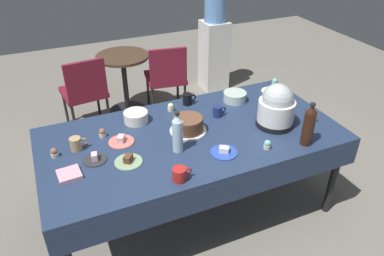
{
  "coord_description": "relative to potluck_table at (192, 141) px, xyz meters",
  "views": [
    {
      "loc": [
        -0.92,
        -2.1,
        2.24
      ],
      "look_at": [
        0.0,
        0.0,
        0.8
      ],
      "focal_mm": 34.6,
      "sensor_mm": 36.0,
      "label": 1
    }
  ],
  "objects": [
    {
      "name": "ground",
      "position": [
        0.0,
        0.0,
        -0.69
      ],
      "size": [
        9.0,
        9.0,
        0.0
      ],
      "primitive_type": "plane",
      "color": "slate"
    },
    {
      "name": "potluck_table",
      "position": [
        0.0,
        0.0,
        0.0
      ],
      "size": [
        2.2,
        1.1,
        0.75
      ],
      "color": "navy",
      "rests_on": "ground"
    },
    {
      "name": "frosted_layer_cake",
      "position": [
        -0.01,
        0.04,
        0.12
      ],
      "size": [
        0.27,
        0.27,
        0.12
      ],
      "color": "silver",
      "rests_on": "potluck_table"
    },
    {
      "name": "slow_cooker",
      "position": [
        0.63,
        -0.14,
        0.22
      ],
      "size": [
        0.29,
        0.29,
        0.34
      ],
      "color": "black",
      "rests_on": "potluck_table"
    },
    {
      "name": "glass_salad_bowl",
      "position": [
        0.54,
        0.33,
        0.1
      ],
      "size": [
        0.2,
        0.2,
        0.08
      ],
      "primitive_type": "cylinder",
      "color": "#B2C6BC",
      "rests_on": "potluck_table"
    },
    {
      "name": "ceramic_snack_bowl",
      "position": [
        -0.33,
        0.33,
        0.1
      ],
      "size": [
        0.19,
        0.19,
        0.08
      ],
      "primitive_type": "cylinder",
      "color": "silver",
      "rests_on": "potluck_table"
    },
    {
      "name": "dessert_plate_charcoal",
      "position": [
        -0.72,
        -0.04,
        0.07
      ],
      "size": [
        0.16,
        0.16,
        0.05
      ],
      "color": "#2D2D33",
      "rests_on": "potluck_table"
    },
    {
      "name": "dessert_plate_sage",
      "position": [
        -0.52,
        -0.15,
        0.08
      ],
      "size": [
        0.19,
        0.19,
        0.06
      ],
      "color": "#8CA87F",
      "rests_on": "potluck_table"
    },
    {
      "name": "dessert_plate_cobalt",
      "position": [
        0.1,
        -0.31,
        0.07
      ],
      "size": [
        0.19,
        0.19,
        0.05
      ],
      "color": "#2D4CB2",
      "rests_on": "potluck_table"
    },
    {
      "name": "dessert_plate_coral",
      "position": [
        -0.51,
        0.1,
        0.07
      ],
      "size": [
        0.18,
        0.18,
        0.05
      ],
      "color": "#E07266",
      "rests_on": "potluck_table"
    },
    {
      "name": "dessert_plate_cream",
      "position": [
        0.93,
        0.35,
        0.07
      ],
      "size": [
        0.18,
        0.18,
        0.05
      ],
      "color": "beige",
      "rests_on": "potluck_table"
    },
    {
      "name": "cupcake_cocoa",
      "position": [
        -0.02,
        0.39,
        0.09
      ],
      "size": [
        0.05,
        0.05,
        0.07
      ],
      "color": "beige",
      "rests_on": "potluck_table"
    },
    {
      "name": "cupcake_rose",
      "position": [
        -0.96,
        0.11,
        0.09
      ],
      "size": [
        0.05,
        0.05,
        0.07
      ],
      "color": "beige",
      "rests_on": "potluck_table"
    },
    {
      "name": "cupcake_lemon",
      "position": [
        1.03,
        0.45,
        0.09
      ],
      "size": [
        0.05,
        0.05,
        0.07
      ],
      "color": "beige",
      "rests_on": "potluck_table"
    },
    {
      "name": "cupcake_mint",
      "position": [
        -0.61,
        0.23,
        0.09
      ],
      "size": [
        0.05,
        0.05,
        0.07
      ],
      "color": "beige",
      "rests_on": "potluck_table"
    },
    {
      "name": "cupcake_vanilla",
      "position": [
        0.95,
        -0.21,
        0.09
      ],
      "size": [
        0.05,
        0.05,
        0.07
      ],
      "color": "beige",
      "rests_on": "potluck_table"
    },
    {
      "name": "cupcake_berry",
      "position": [
        0.4,
        -0.38,
        0.09
      ],
      "size": [
        0.05,
        0.05,
        0.07
      ],
      "color": "beige",
      "rests_on": "potluck_table"
    },
    {
      "name": "soda_bottle_water",
      "position": [
        -0.17,
        -0.15,
        0.2
      ],
      "size": [
        0.07,
        0.07,
        0.3
      ],
      "color": "silver",
      "rests_on": "potluck_table"
    },
    {
      "name": "soda_bottle_cola",
      "position": [
        0.69,
        -0.44,
        0.21
      ],
      "size": [
        0.08,
        0.08,
        0.32
      ],
      "color": "#33190F",
      "rests_on": "potluck_table"
    },
    {
      "name": "coffee_mug_tan",
      "position": [
        -0.81,
        0.14,
        0.11
      ],
      "size": [
        0.12,
        0.08,
        0.09
      ],
      "color": "tan",
      "rests_on": "potluck_table"
    },
    {
      "name": "coffee_mug_navy",
      "position": [
        0.29,
        0.16,
        0.11
      ],
      "size": [
        0.11,
        0.07,
        0.09
      ],
      "color": "navy",
      "rests_on": "potluck_table"
    },
    {
      "name": "coffee_mug_black",
      "position": [
        0.15,
        0.43,
        0.11
      ],
      "size": [
        0.12,
        0.08,
        0.1
      ],
      "color": "black",
      "rests_on": "potluck_table"
    },
    {
      "name": "coffee_mug_red",
      "position": [
        -0.28,
        -0.45,
        0.11
      ],
      "size": [
        0.13,
        0.09,
        0.09
      ],
      "color": "#B2231E",
      "rests_on": "potluck_table"
    },
    {
      "name": "paper_napkin_stack",
      "position": [
        -0.9,
        -0.13,
        0.07
      ],
      "size": [
        0.15,
        0.15,
        0.02
      ],
      "primitive_type": "cube",
      "rotation": [
        0.0,
        0.0,
        0.08
      ],
      "color": "pink",
      "rests_on": "potluck_table"
    },
    {
      "name": "maroon_chair_left",
      "position": [
        -0.54,
        1.62,
        -0.2
      ],
      "size": [
        0.49,
        0.49,
        0.85
      ],
      "color": "maroon",
      "rests_on": "ground"
    },
    {
      "name": "maroon_chair_right",
      "position": [
        0.39,
        1.62,
        -0.2
      ],
      "size": [
        0.5,
        0.5,
        0.85
      ],
      "color": "maroon",
      "rests_on": "ground"
    },
    {
      "name": "round_cafe_table",
      "position": [
        -0.05,
        1.85,
        -0.19
      ],
      "size": [
        0.6,
        0.6,
        0.72
      ],
      "color": "#473323",
      "rests_on": "ground"
    },
    {
      "name": "water_cooler",
      "position": [
        1.22,
        2.05,
        -0.1
      ],
      "size": [
        0.32,
        0.32,
        1.24
      ],
      "color": "silver",
      "rests_on": "ground"
    }
  ]
}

